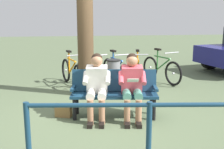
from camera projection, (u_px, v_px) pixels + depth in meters
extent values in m
plane|color=#566647|center=(101.00, 115.00, 5.44)|extent=(40.00, 40.00, 0.00)
cube|color=navy|center=(114.00, 95.00, 5.25)|extent=(1.65, 0.66, 0.05)
cube|color=navy|center=(114.00, 80.00, 5.38)|extent=(1.60, 0.36, 0.42)
cube|color=navy|center=(155.00, 88.00, 5.22)|extent=(0.11, 0.40, 0.05)
cube|color=navy|center=(73.00, 88.00, 5.22)|extent=(0.11, 0.40, 0.05)
cylinder|color=black|center=(154.00, 110.00, 5.13)|extent=(0.07, 0.07, 0.40)
cylinder|color=black|center=(75.00, 109.00, 5.13)|extent=(0.07, 0.07, 0.40)
cylinder|color=black|center=(151.00, 104.00, 5.46)|extent=(0.07, 0.07, 0.40)
cylinder|color=black|center=(77.00, 104.00, 5.46)|extent=(0.07, 0.07, 0.40)
cube|color=#D84C59|center=(132.00, 80.00, 5.21)|extent=(0.42, 0.36, 0.55)
sphere|color=#A87554|center=(132.00, 61.00, 5.11)|extent=(0.21, 0.21, 0.21)
sphere|color=black|center=(132.00, 59.00, 5.13)|extent=(0.20, 0.20, 0.20)
cylinder|color=#4C8C7A|center=(138.00, 94.00, 5.06)|extent=(0.20, 0.42, 0.15)
cylinder|color=#A87554|center=(139.00, 112.00, 4.92)|extent=(0.11, 0.11, 0.45)
cube|color=black|center=(139.00, 125.00, 4.86)|extent=(0.12, 0.23, 0.07)
cylinder|color=#D84C59|center=(143.00, 78.00, 5.08)|extent=(0.13, 0.31, 0.23)
cylinder|color=#4C8C7A|center=(127.00, 94.00, 5.06)|extent=(0.20, 0.42, 0.15)
cylinder|color=#A87554|center=(127.00, 112.00, 4.92)|extent=(0.11, 0.11, 0.45)
cube|color=black|center=(127.00, 125.00, 4.86)|extent=(0.12, 0.23, 0.07)
cylinder|color=#D84C59|center=(121.00, 78.00, 5.08)|extent=(0.13, 0.31, 0.23)
cube|color=silver|center=(133.00, 80.00, 4.90)|extent=(0.21, 0.15, 0.09)
cube|color=white|center=(97.00, 80.00, 5.21)|extent=(0.42, 0.36, 0.55)
sphere|color=#A87554|center=(97.00, 61.00, 5.11)|extent=(0.21, 0.21, 0.21)
sphere|color=black|center=(97.00, 59.00, 5.14)|extent=(0.20, 0.20, 0.20)
cylinder|color=white|center=(102.00, 94.00, 5.06)|extent=(0.20, 0.42, 0.15)
cylinder|color=#A87554|center=(102.00, 112.00, 4.92)|extent=(0.11, 0.11, 0.45)
cube|color=black|center=(102.00, 125.00, 4.86)|extent=(0.12, 0.23, 0.07)
cylinder|color=white|center=(108.00, 78.00, 5.08)|extent=(0.13, 0.31, 0.23)
cylinder|color=white|center=(91.00, 94.00, 5.06)|extent=(0.20, 0.42, 0.15)
cylinder|color=#A87554|center=(90.00, 112.00, 4.92)|extent=(0.11, 0.11, 0.45)
cube|color=black|center=(90.00, 125.00, 4.86)|extent=(0.12, 0.23, 0.07)
cylinder|color=white|center=(86.00, 78.00, 5.08)|extent=(0.13, 0.31, 0.23)
cube|color=olive|center=(63.00, 111.00, 5.31)|extent=(0.33, 0.23, 0.24)
cylinder|color=#4C3823|center=(85.00, 25.00, 6.46)|extent=(0.37, 0.37, 3.31)
cylinder|color=slate|center=(114.00, 77.00, 6.81)|extent=(0.32, 0.32, 0.81)
cylinder|color=black|center=(114.00, 60.00, 6.72)|extent=(0.34, 0.34, 0.03)
torus|color=black|center=(173.00, 74.00, 7.59)|extent=(0.30, 0.64, 0.66)
cylinder|color=silver|center=(173.00, 74.00, 7.59)|extent=(0.07, 0.07, 0.06)
torus|color=black|center=(150.00, 67.00, 8.46)|extent=(0.30, 0.64, 0.66)
cylinder|color=silver|center=(150.00, 67.00, 8.46)|extent=(0.07, 0.07, 0.06)
cylinder|color=#337238|center=(162.00, 57.00, 7.95)|extent=(0.27, 0.60, 0.04)
cylinder|color=#337238|center=(163.00, 65.00, 7.92)|extent=(0.26, 0.57, 0.43)
cylinder|color=#337238|center=(157.00, 59.00, 8.12)|extent=(0.04, 0.04, 0.55)
cube|color=black|center=(158.00, 49.00, 8.06)|extent=(0.16, 0.24, 0.05)
cylinder|color=#B2B2B7|center=(172.00, 53.00, 7.56)|extent=(0.46, 0.21, 0.03)
torus|color=black|center=(139.00, 76.00, 7.23)|extent=(0.17, 0.66, 0.66)
cylinder|color=silver|center=(139.00, 76.00, 7.23)|extent=(0.06, 0.07, 0.06)
torus|color=black|center=(137.00, 69.00, 8.23)|extent=(0.17, 0.66, 0.66)
cylinder|color=silver|center=(137.00, 69.00, 8.23)|extent=(0.06, 0.07, 0.06)
cylinder|color=orange|center=(138.00, 59.00, 7.65)|extent=(0.15, 0.63, 0.04)
cylinder|color=orange|center=(138.00, 67.00, 7.62)|extent=(0.14, 0.59, 0.43)
cylinder|color=orange|center=(137.00, 61.00, 7.85)|extent=(0.04, 0.04, 0.55)
cube|color=black|center=(138.00, 51.00, 7.79)|extent=(0.13, 0.23, 0.05)
cylinder|color=#B2B2B7|center=(139.00, 55.00, 7.22)|extent=(0.48, 0.11, 0.03)
torus|color=black|center=(125.00, 77.00, 7.22)|extent=(0.26, 0.65, 0.66)
cylinder|color=silver|center=(125.00, 77.00, 7.22)|extent=(0.07, 0.07, 0.06)
torus|color=black|center=(108.00, 70.00, 8.11)|extent=(0.26, 0.65, 0.66)
cylinder|color=silver|center=(108.00, 70.00, 8.11)|extent=(0.07, 0.07, 0.06)
cylinder|color=#1E519E|center=(116.00, 59.00, 7.59)|extent=(0.23, 0.61, 0.04)
cylinder|color=#1E519E|center=(117.00, 67.00, 7.56)|extent=(0.22, 0.58, 0.43)
cylinder|color=#1E519E|center=(113.00, 61.00, 7.76)|extent=(0.04, 0.04, 0.55)
cube|color=black|center=(113.00, 51.00, 7.70)|extent=(0.15, 0.24, 0.05)
cylinder|color=#B2B2B7|center=(123.00, 55.00, 7.19)|extent=(0.47, 0.18, 0.03)
torus|color=black|center=(101.00, 78.00, 7.12)|extent=(0.33, 0.62, 0.66)
cylinder|color=silver|center=(101.00, 78.00, 7.12)|extent=(0.07, 0.08, 0.06)
torus|color=black|center=(83.00, 71.00, 7.96)|extent=(0.33, 0.62, 0.66)
cylinder|color=silver|center=(83.00, 71.00, 7.96)|extent=(0.07, 0.08, 0.06)
cylinder|color=black|center=(91.00, 60.00, 7.46)|extent=(0.30, 0.59, 0.04)
cylinder|color=black|center=(93.00, 68.00, 7.43)|extent=(0.29, 0.56, 0.43)
cylinder|color=black|center=(88.00, 62.00, 7.62)|extent=(0.04, 0.04, 0.55)
cube|color=black|center=(88.00, 52.00, 7.56)|extent=(0.17, 0.24, 0.05)
cylinder|color=#B2B2B7|center=(99.00, 55.00, 7.08)|extent=(0.45, 0.23, 0.03)
torus|color=black|center=(78.00, 77.00, 7.13)|extent=(0.26, 0.65, 0.66)
cylinder|color=silver|center=(78.00, 77.00, 7.13)|extent=(0.07, 0.07, 0.06)
torus|color=black|center=(66.00, 70.00, 8.02)|extent=(0.26, 0.65, 0.66)
cylinder|color=silver|center=(66.00, 70.00, 8.02)|extent=(0.07, 0.07, 0.06)
cylinder|color=orange|center=(71.00, 60.00, 7.49)|extent=(0.24, 0.61, 0.04)
cylinder|color=orange|center=(72.00, 68.00, 7.47)|extent=(0.22, 0.58, 0.43)
cylinder|color=orange|center=(69.00, 62.00, 7.67)|extent=(0.04, 0.04, 0.55)
cube|color=black|center=(69.00, 51.00, 7.61)|extent=(0.15, 0.24, 0.05)
cylinder|color=#B2B2B7|center=(76.00, 55.00, 7.10)|extent=(0.47, 0.18, 0.03)
cylinder|color=navy|center=(149.00, 134.00, 3.53)|extent=(0.07, 0.07, 0.85)
cylinder|color=navy|center=(28.00, 135.00, 3.51)|extent=(0.07, 0.07, 0.85)
cylinder|color=navy|center=(150.00, 105.00, 3.45)|extent=(3.00, 0.43, 0.06)
cylinder|color=black|center=(210.00, 60.00, 9.88)|extent=(0.67, 0.35, 0.64)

